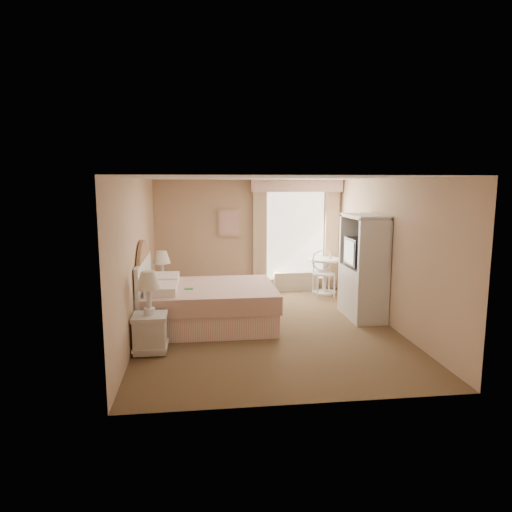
{
  "coord_description": "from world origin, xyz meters",
  "views": [
    {
      "loc": [
        -1.1,
        -7.37,
        2.41
      ],
      "look_at": [
        -0.15,
        0.3,
        1.18
      ],
      "focal_mm": 32.0,
      "sensor_mm": 36.0,
      "label": 1
    }
  ],
  "objects": [
    {
      "name": "round_table",
      "position": [
        1.63,
        2.29,
        0.52
      ],
      "size": [
        0.73,
        0.73,
        0.78
      ],
      "color": "silver",
      "rests_on": "room"
    },
    {
      "name": "room",
      "position": [
        0.0,
        0.0,
        1.25
      ],
      "size": [
        4.21,
        5.51,
        2.51
      ],
      "color": "brown",
      "rests_on": "ground"
    },
    {
      "name": "framed_art",
      "position": [
        -0.45,
        2.71,
        1.55
      ],
      "size": [
        0.52,
        0.04,
        0.62
      ],
      "color": "tan",
      "rests_on": "room"
    },
    {
      "name": "nightstand_near",
      "position": [
        -1.84,
        -0.94,
        0.44
      ],
      "size": [
        0.49,
        0.49,
        1.18
      ],
      "color": "silver",
      "rests_on": "room"
    },
    {
      "name": "bed",
      "position": [
        -1.11,
        0.26,
        0.38
      ],
      "size": [
        2.3,
        1.81,
        1.6
      ],
      "color": "pink",
      "rests_on": "room"
    },
    {
      "name": "nightstand_far",
      "position": [
        -1.84,
        1.43,
        0.42
      ],
      "size": [
        0.46,
        0.46,
        1.12
      ],
      "color": "silver",
      "rests_on": "room"
    },
    {
      "name": "cafe_chair",
      "position": [
        1.54,
        2.08,
        0.57
      ],
      "size": [
        0.48,
        0.48,
        0.99
      ],
      "rotation": [
        0.0,
        0.0,
        0.01
      ],
      "color": "silver",
      "rests_on": "room"
    },
    {
      "name": "window",
      "position": [
        1.05,
        2.65,
        1.34
      ],
      "size": [
        2.05,
        0.22,
        2.51
      ],
      "color": "white",
      "rests_on": "room"
    },
    {
      "name": "armoire",
      "position": [
        1.81,
        0.4,
        0.78
      ],
      "size": [
        0.56,
        1.13,
        1.87
      ],
      "color": "silver",
      "rests_on": "room"
    }
  ]
}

